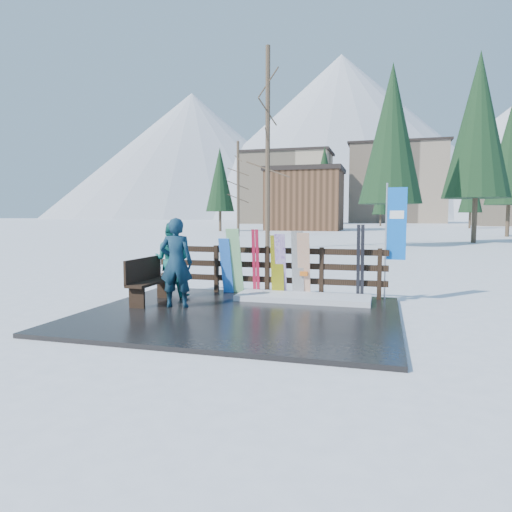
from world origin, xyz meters
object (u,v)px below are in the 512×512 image
(snowboard_2, at_px, (277,266))
(rental_flag, at_px, (394,228))
(snowboard_3, at_px, (281,265))
(snowboard_1, at_px, (235,261))
(snowboard_0, at_px, (226,266))
(bench, at_px, (148,279))
(snowboard_4, at_px, (298,264))
(snowboard_5, at_px, (304,265))
(person_back, at_px, (172,260))
(person_front, at_px, (176,263))

(snowboard_2, relative_size, rental_flag, 0.55)
(snowboard_3, bearing_deg, snowboard_1, -180.00)
(snowboard_3, xyz_separation_m, rental_flag, (2.51, 0.27, 0.87))
(snowboard_0, bearing_deg, bench, -129.21)
(snowboard_2, xyz_separation_m, rental_flag, (2.59, 0.27, 0.89))
(snowboard_4, xyz_separation_m, snowboard_5, (0.14, 0.00, -0.02))
(snowboard_2, height_order, person_back, person_back)
(snowboard_3, distance_m, rental_flag, 2.67)
(rental_flag, xyz_separation_m, person_front, (-4.29, -2.09, -0.69))
(person_front, bearing_deg, snowboard_4, -154.16)
(person_front, relative_size, person_back, 1.06)
(snowboard_5, bearing_deg, person_front, -142.00)
(person_back, bearing_deg, snowboard_0, -146.95)
(snowboard_1, bearing_deg, rental_flag, 4.26)
(bench, height_order, snowboard_2, snowboard_2)
(snowboard_0, height_order, rental_flag, rental_flag)
(bench, xyz_separation_m, snowboard_2, (2.51, 1.53, 0.20))
(person_front, bearing_deg, snowboard_0, -117.54)
(person_front, distance_m, person_back, 1.23)
(snowboard_2, distance_m, person_front, 2.50)
(snowboard_2, relative_size, snowboard_4, 0.93)
(snowboard_4, bearing_deg, snowboard_0, 180.00)
(bench, distance_m, snowboard_0, 1.98)
(snowboard_3, bearing_deg, snowboard_0, 180.00)
(bench, relative_size, snowboard_4, 0.97)
(bench, bearing_deg, snowboard_1, 46.08)
(bench, bearing_deg, snowboard_4, 27.08)
(snowboard_1, bearing_deg, snowboard_0, 180.00)
(snowboard_1, xyz_separation_m, snowboard_4, (1.52, 0.00, -0.02))
(snowboard_0, height_order, snowboard_3, snowboard_3)
(rental_flag, bearing_deg, person_back, -168.20)
(snowboard_2, distance_m, person_back, 2.45)
(snowboard_1, height_order, snowboard_3, snowboard_1)
(bench, distance_m, snowboard_1, 2.14)
(snowboard_5, height_order, rental_flag, rental_flag)
(rental_flag, distance_m, person_front, 4.82)
(snowboard_0, xyz_separation_m, snowboard_4, (1.75, -0.00, 0.09))
(snowboard_1, xyz_separation_m, snowboard_5, (1.66, 0.00, -0.04))
(person_front, xyz_separation_m, person_back, (-0.62, 1.06, -0.06))
(snowboard_1, distance_m, rental_flag, 3.73)
(snowboard_2, relative_size, person_front, 0.78)
(bench, xyz_separation_m, snowboard_3, (2.59, 1.53, 0.22))
(bench, distance_m, person_front, 0.95)
(snowboard_1, bearing_deg, snowboard_4, 0.00)
(snowboard_1, bearing_deg, person_front, -110.13)
(snowboard_2, bearing_deg, bench, -148.64)
(snowboard_1, height_order, snowboard_5, snowboard_1)
(snowboard_2, distance_m, snowboard_4, 0.48)
(snowboard_1, xyz_separation_m, snowboard_3, (1.12, 0.00, -0.06))
(snowboard_2, xyz_separation_m, snowboard_5, (0.62, -0.00, 0.03))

